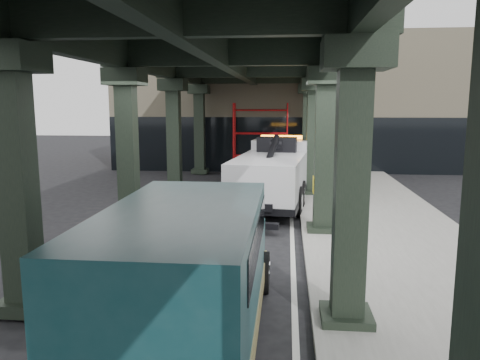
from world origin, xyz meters
The scene contains 8 objects.
ground centered at (0.00, 0.00, 0.00)m, with size 90.00×90.00×0.00m, color black.
sidewalk centered at (4.50, 2.00, 0.07)m, with size 5.00×40.00×0.15m, color gray.
lane_stripe centered at (1.70, 2.00, 0.01)m, with size 0.12×38.00×0.01m, color silver.
viaduct centered at (-0.40, 2.00, 5.46)m, with size 7.40×32.00×6.40m.
building centered at (2.00, 20.00, 4.00)m, with size 22.00×10.00×8.00m, color #C6B793.
scaffolding centered at (0.00, 14.64, 2.11)m, with size 3.08×0.88×4.00m.
tow_truck centered at (1.06, 6.68, 1.34)m, with size 3.21×8.55×2.74m.
towed_van centered at (-0.02, -5.08, 1.31)m, with size 2.44×6.03×2.44m.
Camera 1 is at (1.50, -11.98, 3.95)m, focal length 35.00 mm.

